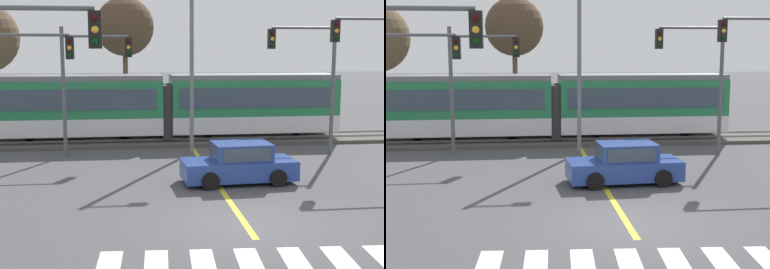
% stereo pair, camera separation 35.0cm
% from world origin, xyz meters
% --- Properties ---
extents(ground_plane, '(200.00, 200.00, 0.00)m').
position_xyz_m(ground_plane, '(0.00, 0.00, 0.00)').
color(ground_plane, '#474749').
extents(track_bed, '(120.00, 4.00, 0.18)m').
position_xyz_m(track_bed, '(0.00, 14.08, 0.09)').
color(track_bed, '#4C4742').
rests_on(track_bed, ground).
extents(rail_near, '(120.00, 0.08, 0.10)m').
position_xyz_m(rail_near, '(0.00, 13.36, 0.23)').
color(rail_near, '#939399').
rests_on(rail_near, track_bed).
extents(rail_far, '(120.00, 0.08, 0.10)m').
position_xyz_m(rail_far, '(0.00, 14.80, 0.23)').
color(rail_far, '#939399').
rests_on(rail_far, track_bed).
extents(light_rail_tram, '(18.50, 2.64, 3.43)m').
position_xyz_m(light_rail_tram, '(-1.15, 14.08, 2.05)').
color(light_rail_tram, silver).
rests_on(light_rail_tram, track_bed).
extents(crosswalk_stripe_5, '(0.74, 2.83, 0.01)m').
position_xyz_m(crosswalk_stripe_5, '(1.65, -3.45, 0.00)').
color(crosswalk_stripe_5, silver).
rests_on(crosswalk_stripe_5, ground).
extents(lane_centre_line, '(0.20, 13.43, 0.01)m').
position_xyz_m(lane_centre_line, '(0.00, 5.37, 0.00)').
color(lane_centre_line, gold).
rests_on(lane_centre_line, ground).
extents(sedan_crossing, '(4.29, 2.10, 1.52)m').
position_xyz_m(sedan_crossing, '(0.83, 4.69, 0.70)').
color(sedan_crossing, '#284293').
rests_on(sedan_crossing, ground).
extents(traffic_light_far_left, '(3.25, 0.38, 5.97)m').
position_xyz_m(traffic_light_far_left, '(-5.06, 10.62, 3.91)').
color(traffic_light_far_left, '#515459').
rests_on(traffic_light_far_left, ground).
extents(traffic_light_mid_left, '(4.25, 0.38, 5.82)m').
position_xyz_m(traffic_light_mid_left, '(-8.00, 7.38, 3.94)').
color(traffic_light_mid_left, '#515459').
rests_on(traffic_light_mid_left, ground).
extents(traffic_light_near_left, '(3.75, 0.38, 6.39)m').
position_xyz_m(traffic_light_near_left, '(-6.32, -1.17, 4.19)').
color(traffic_light_near_left, '#515459').
rests_on(traffic_light_near_left, ground).
extents(traffic_light_far_right, '(3.25, 0.38, 6.26)m').
position_xyz_m(traffic_light_far_right, '(5.28, 9.54, 4.13)').
color(traffic_light_far_right, '#515459').
rests_on(traffic_light_far_right, ground).
extents(street_lamp_centre, '(2.01, 0.28, 9.06)m').
position_xyz_m(street_lamp_centre, '(-0.03, 10.66, 5.09)').
color(street_lamp_centre, slate).
rests_on(street_lamp_centre, ground).
extents(bare_tree_west, '(3.68, 3.68, 8.20)m').
position_xyz_m(bare_tree_west, '(-3.27, 20.06, 6.31)').
color(bare_tree_west, brown).
rests_on(bare_tree_west, ground).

